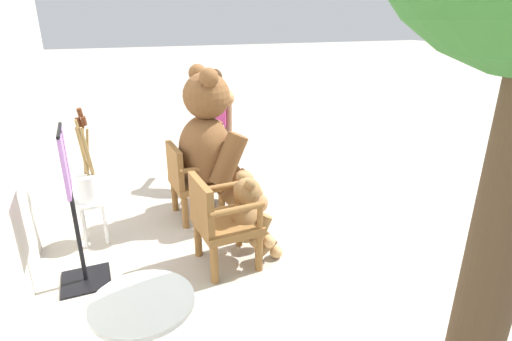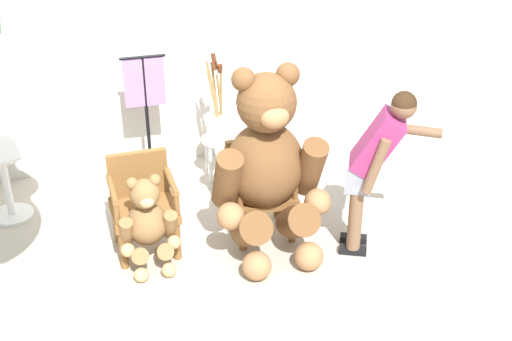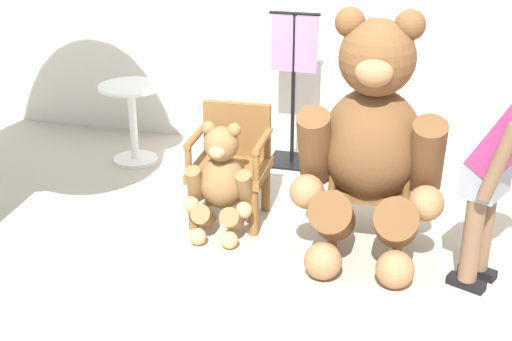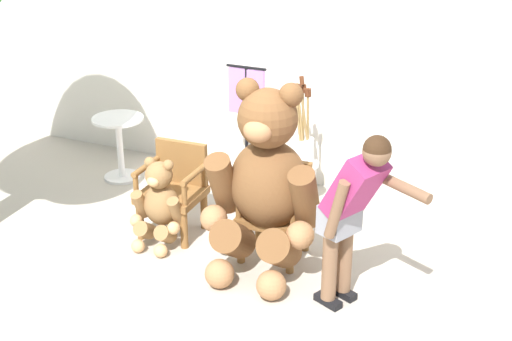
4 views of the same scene
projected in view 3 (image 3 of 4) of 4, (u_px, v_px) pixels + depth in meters
The scene contains 11 objects.
ground_plane at pixel (275, 274), 4.72m from camera, with size 60.00×60.00×0.00m, color #B2A899.
back_wall at pixel (341, 0), 6.30m from camera, with size 10.00×0.16×2.80m, color silver.
wooden_chair_left at pixel (232, 160), 5.34m from camera, with size 0.58×0.54×0.86m.
wooden_chair_right at pixel (372, 175), 5.09m from camera, with size 0.58×0.54×0.86m.
teddy_bear_large at pixel (371, 141), 4.70m from camera, with size 1.01×0.96×1.68m.
teddy_bear_small at pixel (221, 181), 5.10m from camera, with size 0.51×0.48×0.85m.
person_visitor at pixel (509, 157), 4.22m from camera, with size 0.87×0.49×1.52m.
white_stool at pixel (367, 137), 6.10m from camera, with size 0.34×0.34×0.46m.
brush_bucket at pixel (370, 103), 5.97m from camera, with size 0.22×0.22×0.92m.
round_side_table at pixel (132, 114), 6.36m from camera, with size 0.56×0.56×0.72m.
clothing_display_stand at pixel (293, 86), 6.22m from camera, with size 0.44×0.40×1.36m.
Camera 3 is at (0.95, -3.96, 2.50)m, focal length 50.00 mm.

